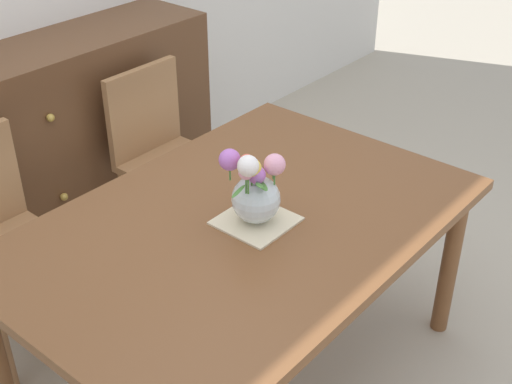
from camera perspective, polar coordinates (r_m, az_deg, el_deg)
ground_plane at (r=2.84m, az=-1.03°, el=-14.64°), size 12.00×12.00×0.00m
dining_table at (r=2.41m, az=-1.18°, el=-3.86°), size 1.64×1.11×0.73m
chair_right at (r=3.30m, az=-7.77°, el=3.55°), size 0.42×0.42×0.90m
dresser at (r=3.54m, az=-14.26°, el=4.52°), size 1.40×0.47×1.00m
placemat at (r=2.36m, az=0.00°, el=-2.40°), size 0.24×0.24×0.01m
flower_vase at (r=2.28m, az=-0.08°, el=0.22°), size 0.23×0.22×0.28m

